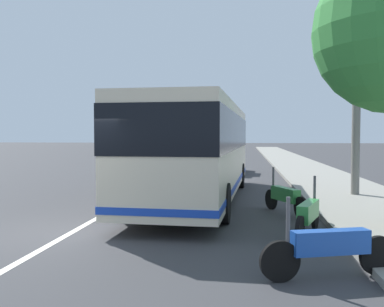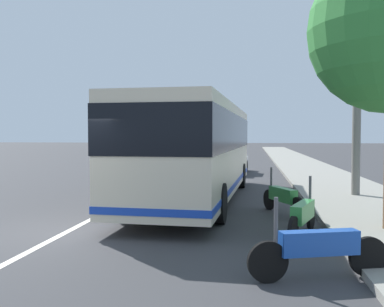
{
  "view_description": "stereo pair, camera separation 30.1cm",
  "coord_description": "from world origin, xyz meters",
  "px_view_note": "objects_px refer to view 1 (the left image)",
  "views": [
    {
      "loc": [
        -8.79,
        -3.8,
        2.16
      ],
      "look_at": [
        6.63,
        -1.87,
        1.48
      ],
      "focal_mm": 39.28,
      "sensor_mm": 36.0,
      "label": 1
    },
    {
      "loc": [
        -8.75,
        -4.1,
        2.16
      ],
      "look_at": [
        6.63,
        -1.87,
        1.48
      ],
      "focal_mm": 39.28,
      "sensor_mm": 36.0,
      "label": 2
    }
  ],
  "objects_px": {
    "motorcycle_far_end": "(330,248)",
    "motorcycle_by_tree": "(285,197)",
    "utility_pole": "(357,93)",
    "motorcycle_angled": "(308,215)",
    "car_ahead_same_lane": "(226,161)",
    "car_side_street": "(189,149)",
    "coach_bus": "(199,145)"
  },
  "relations": [
    {
      "from": "motorcycle_angled",
      "to": "utility_pole",
      "type": "xyz_separation_m",
      "value": [
        5.77,
        -2.4,
        3.13
      ]
    },
    {
      "from": "motorcycle_far_end",
      "to": "motorcycle_angled",
      "type": "xyz_separation_m",
      "value": [
        2.69,
        -0.08,
        -0.01
      ]
    },
    {
      "from": "motorcycle_far_end",
      "to": "car_side_street",
      "type": "bearing_deg",
      "value": -96.98
    },
    {
      "from": "motorcycle_angled",
      "to": "utility_pole",
      "type": "relative_size",
      "value": 0.29
    },
    {
      "from": "motorcycle_angled",
      "to": "motorcycle_by_tree",
      "type": "distance_m",
      "value": 2.56
    },
    {
      "from": "motorcycle_far_end",
      "to": "car_side_street",
      "type": "xyz_separation_m",
      "value": [
        38.97,
        7.26,
        0.21
      ]
    },
    {
      "from": "motorcycle_angled",
      "to": "motorcycle_by_tree",
      "type": "bearing_deg",
      "value": 24.98
    },
    {
      "from": "coach_bus",
      "to": "motorcycle_angled",
      "type": "bearing_deg",
      "value": -145.91
    },
    {
      "from": "motorcycle_by_tree",
      "to": "utility_pole",
      "type": "height_order",
      "value": "utility_pole"
    },
    {
      "from": "motorcycle_far_end",
      "to": "motorcycle_by_tree",
      "type": "xyz_separation_m",
      "value": [
        5.24,
        0.17,
        -0.01
      ]
    },
    {
      "from": "motorcycle_angled",
      "to": "motorcycle_by_tree",
      "type": "height_order",
      "value": "same"
    },
    {
      "from": "coach_bus",
      "to": "motorcycle_far_end",
      "type": "relative_size",
      "value": 5.3
    },
    {
      "from": "motorcycle_far_end",
      "to": "coach_bus",
      "type": "bearing_deg",
      "value": -86.89
    },
    {
      "from": "car_ahead_same_lane",
      "to": "motorcycle_by_tree",
      "type": "bearing_deg",
      "value": -165.91
    },
    {
      "from": "motorcycle_far_end",
      "to": "motorcycle_angled",
      "type": "distance_m",
      "value": 2.69
    },
    {
      "from": "motorcycle_far_end",
      "to": "car_side_street",
      "type": "distance_m",
      "value": 39.64
    },
    {
      "from": "motorcycle_by_tree",
      "to": "car_ahead_same_lane",
      "type": "relative_size",
      "value": 0.42
    },
    {
      "from": "motorcycle_far_end",
      "to": "car_ahead_same_lane",
      "type": "height_order",
      "value": "car_ahead_same_lane"
    },
    {
      "from": "car_ahead_same_lane",
      "to": "utility_pole",
      "type": "height_order",
      "value": "utility_pole"
    },
    {
      "from": "motorcycle_far_end",
      "to": "motorcycle_by_tree",
      "type": "distance_m",
      "value": 5.24
    },
    {
      "from": "motorcycle_by_tree",
      "to": "utility_pole",
      "type": "bearing_deg",
      "value": -65.42
    },
    {
      "from": "motorcycle_angled",
      "to": "car_side_street",
      "type": "xyz_separation_m",
      "value": [
        36.27,
        7.34,
        0.21
      ]
    },
    {
      "from": "motorcycle_far_end",
      "to": "utility_pole",
      "type": "height_order",
      "value": "utility_pole"
    },
    {
      "from": "car_ahead_same_lane",
      "to": "car_side_street",
      "type": "height_order",
      "value": "car_ahead_same_lane"
    },
    {
      "from": "motorcycle_by_tree",
      "to": "coach_bus",
      "type": "bearing_deg",
      "value": 24.56
    },
    {
      "from": "coach_bus",
      "to": "motorcycle_by_tree",
      "type": "relative_size",
      "value": 5.82
    },
    {
      "from": "motorcycle_far_end",
      "to": "car_ahead_same_lane",
      "type": "distance_m",
      "value": 17.73
    },
    {
      "from": "car_side_street",
      "to": "motorcycle_angled",
      "type": "bearing_deg",
      "value": 14.26
    },
    {
      "from": "motorcycle_far_end",
      "to": "utility_pole",
      "type": "relative_size",
      "value": 0.3
    },
    {
      "from": "motorcycle_angled",
      "to": "utility_pole",
      "type": "bearing_deg",
      "value": -3.26
    },
    {
      "from": "motorcycle_angled",
      "to": "motorcycle_by_tree",
      "type": "xyz_separation_m",
      "value": [
        2.54,
        0.25,
        -0.0
      ]
    },
    {
      "from": "utility_pole",
      "to": "car_ahead_same_lane",
      "type": "bearing_deg",
      "value": 27.9
    }
  ]
}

